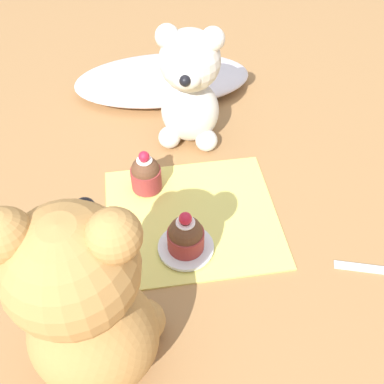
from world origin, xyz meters
TOP-DOWN VIEW (x-y plane):
  - ground_plane at (0.00, 0.00)m, footprint 4.00×4.00m
  - knitted_placemat at (0.00, 0.00)m, footprint 0.25×0.22m
  - tulle_cloth at (-0.01, 0.34)m, footprint 0.34×0.18m
  - teddy_bear_cream at (0.02, 0.18)m, footprint 0.12×0.12m
  - teddy_bear_tan at (-0.13, -0.20)m, footprint 0.15×0.15m
  - cupcake_near_cream_bear at (-0.06, 0.07)m, footprint 0.05×0.05m
  - saucer_plate at (-0.02, -0.06)m, footprint 0.08×0.08m
  - cupcake_near_tan_bear at (-0.02, -0.06)m, footprint 0.05×0.05m
  - teaspoon at (0.23, -0.13)m, footprint 0.10×0.04m

SIDE VIEW (x-z plane):
  - ground_plane at x=0.00m, z-range 0.00..0.00m
  - teaspoon at x=0.23m, z-range 0.00..0.01m
  - knitted_placemat at x=0.00m, z-range 0.00..0.01m
  - saucer_plate at x=-0.02m, z-range 0.01..0.01m
  - tulle_cloth at x=-0.01m, z-range 0.00..0.04m
  - cupcake_near_cream_bear at x=-0.06m, z-range 0.00..0.07m
  - cupcake_near_tan_bear at x=-0.02m, z-range 0.00..0.07m
  - teddy_bear_cream at x=0.02m, z-range 0.00..0.20m
  - teddy_bear_tan at x=-0.13m, z-range -0.01..0.26m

